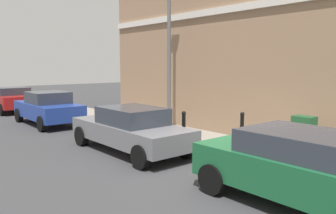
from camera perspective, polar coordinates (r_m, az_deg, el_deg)
ground at (r=8.46m, az=9.56°, el=-11.17°), size 80.00×80.00×0.00m
sidewalk at (r=14.05m, az=-4.25°, el=-3.45°), size 2.34×30.00×0.15m
corner_building at (r=15.54m, az=14.56°, el=10.51°), size 6.76×11.46×7.26m
car_green at (r=6.86m, az=21.51°, el=-9.29°), size 2.00×3.94×1.42m
car_grey at (r=10.32m, az=-6.39°, el=-3.69°), size 1.87×4.49×1.38m
car_blue at (r=15.93m, az=-19.67°, el=-0.13°), size 1.95×4.17×1.47m
car_red at (r=21.27m, az=-25.02°, el=1.27°), size 2.03×4.03×1.40m
utility_cabinet at (r=9.70m, az=21.97°, el=-5.06°), size 0.46×0.61×1.15m
bollard_near_cabinet at (r=10.84m, az=12.44°, el=-3.35°), size 0.14×0.14×1.04m
bollard_far_kerb at (r=10.79m, az=2.68°, el=-3.23°), size 0.14×0.14×1.04m
lamppost at (r=13.04m, az=0.18°, el=10.01°), size 0.20×0.44×5.72m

